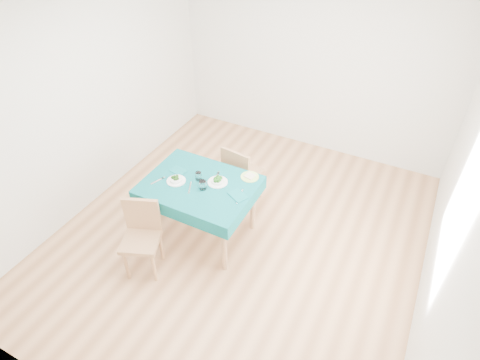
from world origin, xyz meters
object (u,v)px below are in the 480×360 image
at_px(table, 201,210).
at_px(bowl_near, 176,179).
at_px(chair_far, 244,169).
at_px(bowl_far, 218,180).
at_px(side_plate, 250,177).
at_px(chair_near, 140,238).

relative_size(table, bowl_near, 5.69).
xyz_separation_m(table, chair_far, (0.15, 0.77, 0.12)).
bearing_deg(bowl_near, table, 17.17).
height_order(bowl_near, bowl_far, bowl_far).
bearing_deg(table, bowl_far, 33.50).
xyz_separation_m(chair_far, side_plate, (0.29, -0.42, 0.27)).
relative_size(chair_near, side_plate, 4.67).
height_order(bowl_far, side_plate, bowl_far).
distance_m(table, bowl_near, 0.48).
bearing_deg(table, chair_far, 79.07).
height_order(table, chair_far, chair_far).
bearing_deg(side_plate, chair_near, -123.29).
height_order(table, bowl_far, bowl_far).
xyz_separation_m(chair_near, bowl_near, (0.03, 0.66, 0.32)).
bearing_deg(chair_near, side_plate, 34.92).
bearing_deg(chair_near, table, 47.38).
xyz_separation_m(bowl_far, side_plate, (0.27, 0.24, -0.03)).
bearing_deg(chair_far, bowl_far, 99.45).
bearing_deg(side_plate, bowl_far, -137.71).
relative_size(table, chair_near, 1.26).
bearing_deg(chair_near, chair_far, 52.34).
xyz_separation_m(chair_near, bowl_far, (0.45, 0.84, 0.32)).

